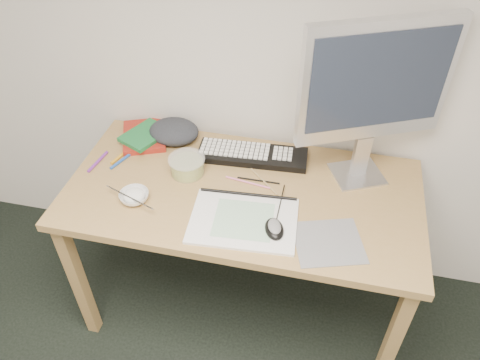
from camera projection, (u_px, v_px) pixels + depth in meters
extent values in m
plane|color=silver|center=(205.00, 12.00, 1.79)|extent=(3.60, 0.00, 3.60)
cube|color=#A37E4B|center=(79.00, 281.00, 2.00)|extent=(0.05, 0.05, 0.71)
cube|color=#A37E4B|center=(392.00, 343.00, 1.78)|extent=(0.05, 0.05, 0.71)
cube|color=#A37E4B|center=(133.00, 189.00, 2.43)|extent=(0.05, 0.05, 0.71)
cube|color=#A37E4B|center=(389.00, 229.00, 2.22)|extent=(0.05, 0.05, 0.71)
cube|color=#A37E4B|center=(243.00, 193.00, 1.86)|extent=(1.40, 0.70, 0.03)
cube|color=slate|center=(328.00, 242.00, 1.64)|extent=(0.29, 0.27, 0.00)
cube|color=white|center=(243.00, 221.00, 1.72)|extent=(0.41, 0.31, 0.01)
cube|color=black|center=(252.00, 155.00, 1.99)|extent=(0.47, 0.18, 0.03)
cube|color=silver|center=(357.00, 174.00, 1.92)|extent=(0.25, 0.24, 0.01)
cube|color=silver|center=(361.00, 156.00, 1.85)|extent=(0.07, 0.05, 0.19)
cube|color=silver|center=(377.00, 82.00, 1.63)|extent=(0.53, 0.28, 0.46)
cube|color=black|center=(378.00, 79.00, 1.63)|extent=(0.47, 0.22, 0.36)
ellipsoid|color=black|center=(274.00, 227.00, 1.66)|extent=(0.10, 0.12, 0.04)
imported|color=white|center=(134.00, 197.00, 1.79)|extent=(0.14, 0.14, 0.04)
cylinder|color=silver|center=(130.00, 197.00, 1.76)|extent=(0.22, 0.10, 0.02)
cylinder|color=#EEC554|center=(187.00, 166.00, 1.91)|extent=(0.19, 0.19, 0.07)
cube|color=maroon|center=(144.00, 136.00, 2.10)|extent=(0.26, 0.29, 0.02)
cube|color=#1B6C33|center=(145.00, 135.00, 2.07)|extent=(0.22, 0.24, 0.02)
ellipsoid|color=#222428|center=(174.00, 132.00, 2.08)|extent=(0.21, 0.19, 0.08)
cylinder|color=pink|center=(248.00, 182.00, 1.88)|extent=(0.19, 0.04, 0.01)
cylinder|color=tan|center=(264.00, 182.00, 1.88)|extent=(0.14, 0.14, 0.01)
cylinder|color=black|center=(258.00, 180.00, 1.89)|extent=(0.17, 0.01, 0.01)
cylinder|color=#204EAF|center=(122.00, 160.00, 1.98)|extent=(0.06, 0.13, 0.01)
cylinder|color=orange|center=(123.00, 154.00, 2.01)|extent=(0.05, 0.14, 0.01)
cylinder|color=#722999|center=(98.00, 162.00, 1.97)|extent=(0.03, 0.14, 0.01)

